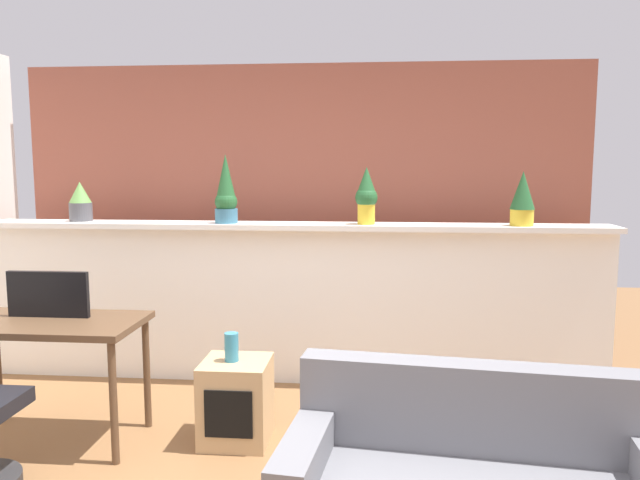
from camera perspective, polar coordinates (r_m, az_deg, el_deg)
divider_wall at (r=4.76m, az=-2.48°, el=-6.05°), size 4.72×0.16×1.19m
plant_shelf at (r=4.62m, az=-2.59°, el=1.31°), size 4.72×0.33×0.04m
brick_wall_behind at (r=5.25m, az=-1.65°, el=2.41°), size 4.72×0.10×2.50m
potted_plant_0 at (r=5.14m, az=-21.37°, el=3.33°), size 0.17×0.17×0.31m
potted_plant_1 at (r=4.66m, az=-8.74°, el=4.34°), size 0.17×0.17×0.52m
potted_plant_2 at (r=4.54m, az=4.33°, el=4.18°), size 0.16×0.16×0.42m
potted_plant_3 at (r=4.65m, az=18.30°, el=3.74°), size 0.18×0.18×0.39m
desk at (r=4.04m, az=-23.93°, el=-8.00°), size 1.10×0.60×0.75m
tv_monitor at (r=4.08m, az=-23.94°, el=-4.63°), size 0.50×0.04×0.28m
side_cube_shelf at (r=3.86m, az=-7.80°, el=-14.62°), size 0.40×0.41×0.50m
vase_on_shelf at (r=3.76m, az=-8.22°, el=-9.82°), size 0.08×0.08×0.17m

